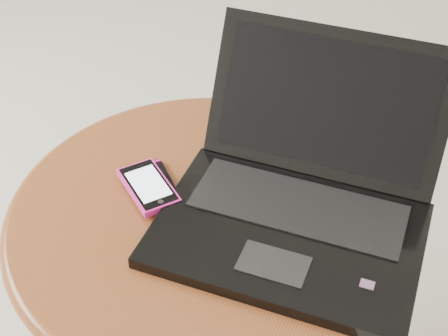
% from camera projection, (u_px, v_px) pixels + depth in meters
% --- Properties ---
extents(table, '(0.59, 0.59, 0.47)m').
position_uv_depth(table, '(208.00, 255.00, 1.01)').
color(table, brown).
rests_on(table, ground).
extents(laptop, '(0.38, 0.38, 0.22)m').
position_uv_depth(laptop, '(300.00, 195.00, 0.90)').
color(laptop, black).
rests_on(laptop, table).
extents(phone_black, '(0.11, 0.11, 0.01)m').
position_uv_depth(phone_black, '(154.00, 185.00, 0.97)').
color(phone_black, black).
rests_on(phone_black, table).
extents(phone_pink, '(0.12, 0.11, 0.01)m').
position_uv_depth(phone_pink, '(148.00, 187.00, 0.95)').
color(phone_pink, '#FE2BA8').
rests_on(phone_pink, phone_black).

